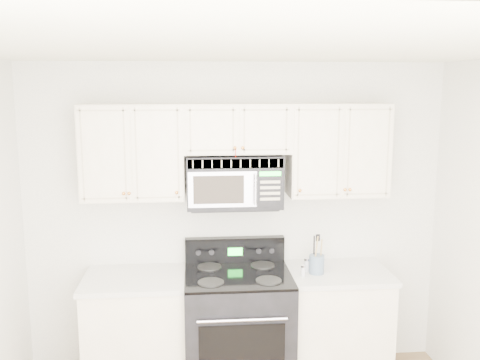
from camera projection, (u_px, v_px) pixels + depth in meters
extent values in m
cube|color=white|center=(263.00, 46.00, 2.59)|extent=(3.50, 3.50, 0.01)
cube|color=white|center=(235.00, 218.00, 4.53)|extent=(3.50, 0.01, 2.60)
cube|color=beige|center=(140.00, 333.00, 4.30)|extent=(0.82, 0.63, 0.88)
cube|color=silver|center=(138.00, 279.00, 4.22)|extent=(0.86, 0.65, 0.04)
cube|color=beige|center=(334.00, 326.00, 4.44)|extent=(0.82, 0.63, 0.88)
cube|color=silver|center=(336.00, 273.00, 4.36)|extent=(0.86, 0.65, 0.04)
cube|color=black|center=(238.00, 330.00, 4.32)|extent=(0.84, 0.72, 0.92)
cube|color=black|center=(242.00, 353.00, 3.97)|extent=(0.64, 0.01, 0.44)
cylinder|color=silver|center=(242.00, 320.00, 3.90)|extent=(0.66, 0.02, 0.02)
cube|color=black|center=(238.00, 275.00, 4.24)|extent=(0.84, 0.72, 0.02)
cube|color=black|center=(235.00, 250.00, 4.54)|extent=(0.84, 0.08, 0.22)
cube|color=#1FFF34|center=(235.00, 252.00, 4.50)|extent=(0.12, 0.00, 0.07)
cube|color=beige|center=(133.00, 152.00, 4.20)|extent=(0.80, 0.33, 0.75)
cube|color=beige|center=(337.00, 150.00, 4.34)|extent=(0.80, 0.33, 0.75)
cube|color=beige|center=(237.00, 128.00, 4.24)|extent=(0.84, 0.33, 0.39)
sphere|color=orange|center=(129.00, 193.00, 4.06)|extent=(0.03, 0.03, 0.03)
sphere|color=orange|center=(177.00, 193.00, 4.09)|extent=(0.03, 0.03, 0.03)
sphere|color=orange|center=(300.00, 191.00, 4.18)|extent=(0.03, 0.03, 0.03)
sphere|color=orange|center=(345.00, 190.00, 4.21)|extent=(0.03, 0.03, 0.03)
sphere|color=orange|center=(235.00, 148.00, 4.07)|extent=(0.03, 0.03, 0.03)
sphere|color=orange|center=(243.00, 148.00, 4.08)|extent=(0.03, 0.03, 0.03)
cylinder|color=#BE1304|center=(236.00, 154.00, 4.08)|extent=(0.00, 0.00, 0.10)
sphere|color=orange|center=(236.00, 161.00, 4.09)|extent=(0.03, 0.03, 0.03)
cube|color=black|center=(234.00, 181.00, 4.28)|extent=(0.75, 0.38, 0.42)
cube|color=#BCAF97|center=(236.00, 164.00, 4.08)|extent=(0.73, 0.01, 0.07)
cube|color=#A7A4B4|center=(223.00, 190.00, 4.09)|extent=(0.53, 0.01, 0.28)
cube|color=black|center=(219.00, 190.00, 4.08)|extent=(0.39, 0.01, 0.22)
cube|color=black|center=(270.00, 189.00, 4.12)|extent=(0.21, 0.01, 0.28)
cube|color=#1FFF34|center=(270.00, 174.00, 4.10)|extent=(0.17, 0.00, 0.03)
cylinder|color=silver|center=(255.00, 190.00, 4.08)|extent=(0.02, 0.02, 0.24)
cylinder|color=slate|center=(317.00, 264.00, 4.29)|extent=(0.12, 0.12, 0.15)
cylinder|color=#A28652|center=(321.00, 255.00, 4.28)|extent=(0.01, 0.01, 0.26)
cylinder|color=black|center=(314.00, 253.00, 4.30)|extent=(0.01, 0.01, 0.28)
cylinder|color=#A28652|center=(316.00, 254.00, 4.24)|extent=(0.01, 0.01, 0.30)
cylinder|color=#B5B3C0|center=(307.00, 266.00, 4.34)|extent=(0.04, 0.04, 0.09)
cylinder|color=silver|center=(307.00, 259.00, 4.33)|extent=(0.05, 0.05, 0.02)
cylinder|color=#B5B3C0|center=(303.00, 272.00, 4.22)|extent=(0.04, 0.04, 0.08)
cylinder|color=silver|center=(303.00, 266.00, 4.21)|extent=(0.04, 0.04, 0.01)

